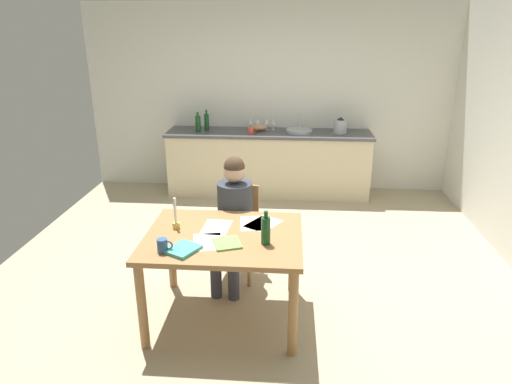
{
  "coord_description": "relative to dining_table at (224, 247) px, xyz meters",
  "views": [
    {
      "loc": [
        0.29,
        -3.9,
        2.27
      ],
      "look_at": [
        -0.0,
        -0.05,
        0.85
      ],
      "focal_mm": 31.69,
      "sensor_mm": 36.0,
      "label": 1
    }
  ],
  "objects": [
    {
      "name": "ground_plane",
      "position": [
        0.2,
        0.75,
        -0.66
      ],
      "size": [
        5.2,
        5.2,
        0.04
      ],
      "primitive_type": "cube",
      "color": "tan"
    },
    {
      "name": "wall_back",
      "position": [
        0.2,
        3.35,
        0.66
      ],
      "size": [
        5.2,
        0.12,
        2.6
      ],
      "primitive_type": "cube",
      "color": "silver",
      "rests_on": "ground"
    },
    {
      "name": "kitchen_counter",
      "position": [
        0.2,
        2.99,
        -0.19
      ],
      "size": [
        2.82,
        0.64,
        0.9
      ],
      "color": "beige",
      "rests_on": "ground"
    },
    {
      "name": "dining_table",
      "position": [
        0.0,
        0.0,
        0.0
      ],
      "size": [
        1.22,
        0.97,
        0.75
      ],
      "color": "#9E7042",
      "rests_on": "ground"
    },
    {
      "name": "chair_at_table",
      "position": [
        0.02,
        0.73,
        -0.15
      ],
      "size": [
        0.45,
        0.45,
        0.87
      ],
      "color": "#9E7042",
      "rests_on": "ground"
    },
    {
      "name": "person_seated",
      "position": [
        0.0,
        0.58,
        0.04
      ],
      "size": [
        0.38,
        0.62,
        1.19
      ],
      "color": "#333842",
      "rests_on": "ground"
    },
    {
      "name": "coffee_mug",
      "position": [
        -0.39,
        -0.32,
        0.16
      ],
      "size": [
        0.12,
        0.08,
        0.1
      ],
      "color": "#33598C",
      "rests_on": "dining_table"
    },
    {
      "name": "candlestick",
      "position": [
        -0.4,
        0.09,
        0.18
      ],
      "size": [
        0.06,
        0.06,
        0.26
      ],
      "color": "gold",
      "rests_on": "dining_table"
    },
    {
      "name": "book_magazine",
      "position": [
        -0.26,
        -0.29,
        0.12
      ],
      "size": [
        0.28,
        0.29,
        0.03
      ],
      "primitive_type": "cube",
      "rotation": [
        0.0,
        0.0,
        -0.5
      ],
      "color": "teal",
      "rests_on": "dining_table"
    },
    {
      "name": "book_cookery",
      "position": [
        0.05,
        -0.16,
        0.11
      ],
      "size": [
        0.25,
        0.27,
        0.02
      ],
      "primitive_type": "cube",
      "rotation": [
        0.0,
        0.0,
        0.34
      ],
      "color": "#78BB54",
      "rests_on": "dining_table"
    },
    {
      "name": "paper_letter",
      "position": [
        -0.1,
        -0.13,
        0.11
      ],
      "size": [
        0.27,
        0.34,
        0.0
      ],
      "primitive_type": "cube",
      "rotation": [
        0.0,
        0.0,
        0.22
      ],
      "color": "white",
      "rests_on": "dining_table"
    },
    {
      "name": "paper_bill",
      "position": [
        0.29,
        0.23,
        0.11
      ],
      "size": [
        0.33,
        0.36,
        0.0
      ],
      "primitive_type": "cube",
      "rotation": [
        0.0,
        0.0,
        -0.55
      ],
      "color": "white",
      "rests_on": "dining_table"
    },
    {
      "name": "paper_envelope",
      "position": [
        0.21,
        0.23,
        0.11
      ],
      "size": [
        0.24,
        0.32,
        0.0
      ],
      "primitive_type": "cube",
      "rotation": [
        0.0,
        0.0,
        0.1
      ],
      "color": "white",
      "rests_on": "dining_table"
    },
    {
      "name": "paper_receipt",
      "position": [
        -0.08,
        0.13,
        0.11
      ],
      "size": [
        0.23,
        0.31,
        0.0
      ],
      "primitive_type": "cube",
      "rotation": [
        0.0,
        0.0,
        -0.07
      ],
      "color": "white",
      "rests_on": "dining_table"
    },
    {
      "name": "wine_bottle_on_table",
      "position": [
        0.34,
        -0.13,
        0.22
      ],
      "size": [
        0.07,
        0.07,
        0.26
      ],
      "color": "#194C23",
      "rests_on": "dining_table"
    },
    {
      "name": "sink_unit",
      "position": [
        0.62,
        2.99,
        0.28
      ],
      "size": [
        0.36,
        0.36,
        0.24
      ],
      "color": "#B2B7BC",
      "rests_on": "kitchen_counter"
    },
    {
      "name": "bottle_oil",
      "position": [
        -0.77,
        2.93,
        0.37
      ],
      "size": [
        0.07,
        0.07,
        0.27
      ],
      "color": "#194C23",
      "rests_on": "kitchen_counter"
    },
    {
      "name": "bottle_vinegar",
      "position": [
        -0.67,
        3.02,
        0.38
      ],
      "size": [
        0.07,
        0.07,
        0.29
      ],
      "color": "#194C23",
      "rests_on": "kitchen_counter"
    },
    {
      "name": "mixing_bowl",
      "position": [
        0.06,
        3.06,
        0.31
      ],
      "size": [
        0.21,
        0.21,
        0.1
      ],
      "primitive_type": "ellipsoid",
      "color": "tan",
      "rests_on": "kitchen_counter"
    },
    {
      "name": "stovetop_kettle",
      "position": [
        1.18,
        2.99,
        0.36
      ],
      "size": [
        0.18,
        0.18,
        0.22
      ],
      "color": "#B7BABF",
      "rests_on": "kitchen_counter"
    },
    {
      "name": "wine_glass_near_sink",
      "position": [
        0.26,
        3.14,
        0.37
      ],
      "size": [
        0.07,
        0.07,
        0.15
      ],
      "color": "silver",
      "rests_on": "kitchen_counter"
    },
    {
      "name": "wine_glass_by_kettle",
      "position": [
        0.17,
        3.14,
        0.37
      ],
      "size": [
        0.07,
        0.07,
        0.15
      ],
      "color": "silver",
      "rests_on": "kitchen_counter"
    },
    {
      "name": "wine_glass_back_left",
      "position": [
        0.04,
        3.14,
        0.37
      ],
      "size": [
        0.07,
        0.07,
        0.15
      ],
      "color": "silver",
      "rests_on": "kitchen_counter"
    },
    {
      "name": "wine_glass_back_right",
      "position": [
        -0.06,
        3.14,
        0.37
      ],
      "size": [
        0.07,
        0.07,
        0.15
      ],
      "color": "silver",
      "rests_on": "kitchen_counter"
    },
    {
      "name": "teacup_on_counter",
      "position": [
        -0.03,
        2.84,
        0.3
      ],
      "size": [
        0.12,
        0.09,
        0.09
      ],
      "color": "#D84C3F",
      "rests_on": "kitchen_counter"
    }
  ]
}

